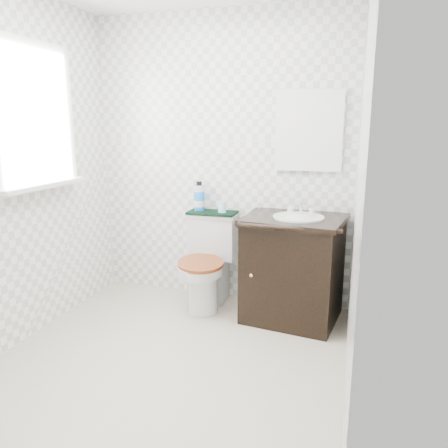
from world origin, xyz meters
The scene contains 14 objects.
floor centered at (0.00, 0.00, 0.00)m, with size 2.40×2.40×0.00m, color beige.
wall_back centered at (0.00, 1.20, 1.20)m, with size 2.40×2.40×0.00m, color white.
wall_front centered at (0.00, -1.20, 1.20)m, with size 2.40×2.40×0.00m, color white.
wall_left centered at (-1.10, 0.00, 1.20)m, with size 2.40×2.40×0.00m, color white.
wall_right centered at (1.10, 0.00, 1.20)m, with size 2.40×2.40×0.00m, color white.
window centered at (-1.07, 0.25, 1.55)m, with size 0.02×0.70×0.90m, color white.
mirror centered at (0.72, 1.18, 1.45)m, with size 0.50×0.02×0.60m, color silver.
toilet centered at (-0.05, 0.97, 0.34)m, with size 0.47×0.66×0.77m.
vanity centered at (0.67, 0.90, 0.43)m, with size 0.81×0.72×0.92m.
trash_bin centered at (0.33, 1.04, 0.16)m, with size 0.21×0.17×0.30m.
towel centered at (-0.05, 1.09, 0.77)m, with size 0.41×0.22×0.02m, color black.
mouthwash_bottle centered at (-0.17, 1.11, 0.90)m, with size 0.09×0.09×0.25m.
cup centered at (0.04, 1.09, 0.83)m, with size 0.07×0.07×0.08m, color #9AD2FC.
soap_bar centered at (0.63, 1.04, 0.83)m, with size 0.07×0.05×0.02m, color #1B7784.
Camera 1 is at (1.07, -2.33, 1.50)m, focal length 35.00 mm.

